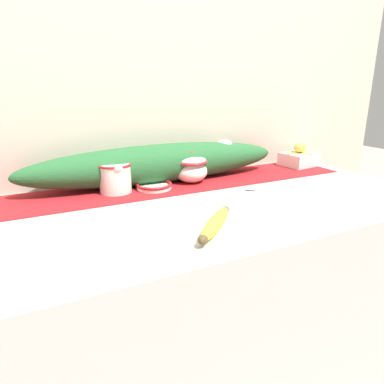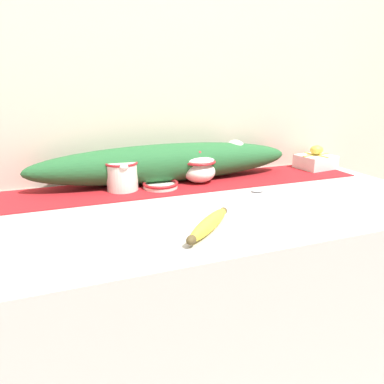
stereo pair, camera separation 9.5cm
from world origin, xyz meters
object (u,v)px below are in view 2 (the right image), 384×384
(cream_pitcher, at_px, (122,175))
(banana, at_px, (209,224))
(small_dish, at_px, (161,185))
(spoon, at_px, (254,191))
(sugar_bowl, at_px, (199,168))
(gift_box, at_px, (315,161))

(cream_pitcher, distance_m, banana, 0.43)
(small_dish, bearing_deg, cream_pitcher, 170.32)
(cream_pitcher, bearing_deg, spoon, -22.63)
(sugar_bowl, relative_size, gift_box, 0.75)
(sugar_bowl, height_order, banana, sugar_bowl)
(small_dish, height_order, banana, banana)
(cream_pitcher, relative_size, sugar_bowl, 1.07)
(cream_pitcher, xyz_separation_m, sugar_bowl, (0.27, -0.00, -0.00))
(small_dish, xyz_separation_m, gift_box, (0.68, 0.05, 0.02))
(cream_pitcher, xyz_separation_m, small_dish, (0.12, -0.02, -0.04))
(cream_pitcher, bearing_deg, sugar_bowl, -0.22)
(sugar_bowl, relative_size, banana, 0.66)
(banana, xyz_separation_m, gift_box, (0.67, 0.44, 0.02))
(spoon, bearing_deg, banana, -127.75)
(cream_pitcher, distance_m, small_dish, 0.13)
(gift_box, bearing_deg, cream_pitcher, -177.72)
(gift_box, bearing_deg, banana, -146.80)
(small_dish, distance_m, spoon, 0.31)
(sugar_bowl, xyz_separation_m, gift_box, (0.53, 0.03, -0.02))
(cream_pitcher, height_order, gift_box, cream_pitcher)
(cream_pitcher, xyz_separation_m, gift_box, (0.81, 0.03, -0.02))
(cream_pitcher, height_order, spoon, cream_pitcher)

